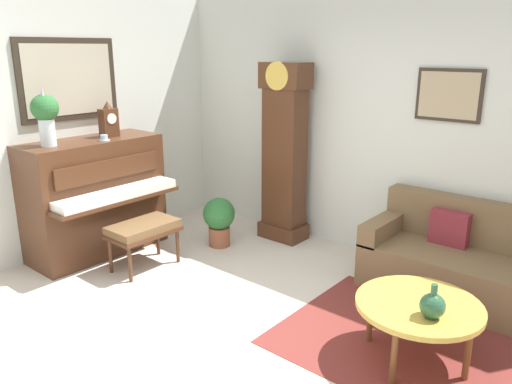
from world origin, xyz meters
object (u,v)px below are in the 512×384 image
(piano_bench, at_px, (143,230))
(green_jug, at_px, (432,306))
(grandfather_clock, at_px, (284,158))
(mantel_clock, at_px, (109,121))
(coffee_table, at_px, (419,307))
(piano, at_px, (96,197))
(flower_vase, at_px, (45,114))
(potted_plant, at_px, (219,219))
(teacup, at_px, (104,138))
(couch, at_px, (476,266))

(piano_bench, relative_size, green_jug, 2.92)
(piano_bench, xyz_separation_m, grandfather_clock, (0.58, 1.58, 0.56))
(mantel_clock, bearing_deg, green_jug, -0.60)
(piano_bench, bearing_deg, grandfather_clock, 69.85)
(coffee_table, bearing_deg, piano, -174.56)
(piano_bench, xyz_separation_m, flower_vase, (-0.72, -0.51, 1.16))
(flower_vase, relative_size, potted_plant, 1.04)
(grandfather_clock, height_order, green_jug, grandfather_clock)
(piano, bearing_deg, potted_plant, 47.40)
(grandfather_clock, xyz_separation_m, mantel_clock, (-1.29, -1.40, 0.46))
(teacup, relative_size, green_jug, 0.48)
(grandfather_clock, distance_m, green_jug, 2.75)
(piano, distance_m, coffee_table, 3.49)
(grandfather_clock, bearing_deg, couch, -2.51)
(piano_bench, height_order, teacup, teacup)
(grandfather_clock, distance_m, teacup, 1.97)
(couch, xyz_separation_m, flower_vase, (-3.50, -1.99, 1.25))
(coffee_table, bearing_deg, green_jug, -44.19)
(couch, xyz_separation_m, mantel_clock, (-3.50, -1.30, 1.11))
(couch, bearing_deg, flower_vase, -150.38)
(couch, height_order, green_jug, couch)
(piano, height_order, teacup, teacup)
(mantel_clock, bearing_deg, grandfather_clock, 47.28)
(grandfather_clock, xyz_separation_m, teacup, (-1.14, -1.57, 0.31))
(piano, height_order, couch, piano)
(flower_vase, xyz_separation_m, green_jug, (3.60, 0.65, -1.03))
(piano, bearing_deg, grandfather_clock, 51.58)
(piano, distance_m, potted_plant, 1.35)
(mantel_clock, xyz_separation_m, teacup, (0.15, -0.17, -0.15))
(grandfather_clock, xyz_separation_m, green_jug, (2.31, -1.44, -0.43))
(grandfather_clock, xyz_separation_m, potted_plant, (-0.41, -0.67, -0.64))
(piano_bench, height_order, green_jug, green_jug)
(green_jug, bearing_deg, coffee_table, 135.81)
(green_jug, bearing_deg, piano_bench, -177.28)
(green_jug, bearing_deg, grandfather_clock, 148.05)
(mantel_clock, height_order, potted_plant, mantel_clock)
(coffee_table, xyz_separation_m, green_jug, (0.14, -0.13, 0.12))
(piano_bench, relative_size, potted_plant, 1.25)
(piano, xyz_separation_m, mantel_clock, (0.00, 0.23, 0.79))
(coffee_table, xyz_separation_m, teacup, (-3.31, -0.27, 0.85))
(mantel_clock, distance_m, flower_vase, 0.70)
(flower_vase, bearing_deg, mantel_clock, 89.96)
(coffee_table, xyz_separation_m, flower_vase, (-3.46, -0.78, 1.15))
(potted_plant, bearing_deg, grandfather_clock, 58.65)
(flower_vase, bearing_deg, coffee_table, 12.74)
(green_jug, bearing_deg, piano, -176.89)
(couch, relative_size, teacup, 16.38)
(couch, relative_size, coffee_table, 2.16)
(piano, relative_size, flower_vase, 2.48)
(couch, bearing_deg, mantel_clock, -159.57)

